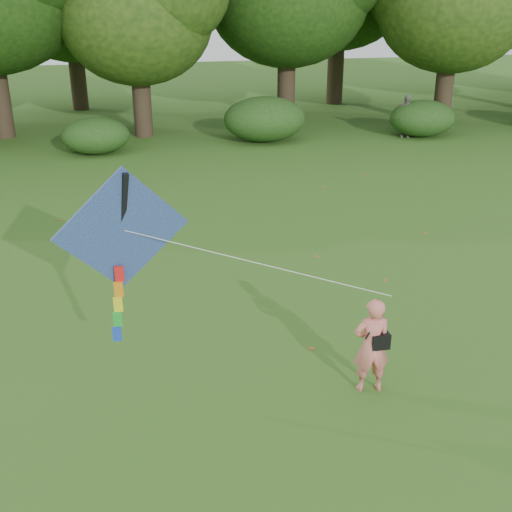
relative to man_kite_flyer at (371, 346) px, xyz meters
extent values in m
plane|color=#265114|center=(-0.61, 0.44, -0.83)|extent=(100.00, 100.00, 0.00)
imported|color=#DD7168|center=(0.00, 0.00, 0.00)|extent=(0.64, 0.45, 1.65)
imported|color=slate|center=(8.59, 17.84, 0.10)|extent=(1.17, 0.82, 1.85)
cube|color=black|center=(0.12, -0.03, 0.10)|extent=(0.30, 0.20, 0.26)
cylinder|color=black|center=(0.00, -0.04, 0.42)|extent=(0.33, 0.14, 0.47)
cube|color=#244C9D|center=(-3.74, 0.83, 1.96)|extent=(2.02, 0.57, 2.04)
cube|color=black|center=(-3.74, 0.86, 1.96)|extent=(0.33, 0.56, 1.84)
cylinder|color=white|center=(-1.75, 0.39, 1.42)|extent=(4.00, 0.90, 1.09)
cube|color=red|center=(-3.84, 0.85, 1.25)|extent=(0.14, 0.06, 0.26)
cube|color=orange|center=(-3.87, 0.85, 0.99)|extent=(0.14, 0.06, 0.26)
cube|color=yellow|center=(-3.90, 0.85, 0.73)|extent=(0.14, 0.06, 0.26)
cube|color=green|center=(-3.93, 0.85, 0.47)|extent=(0.14, 0.06, 0.26)
cube|color=blue|center=(-3.96, 0.85, 0.21)|extent=(0.14, 0.06, 0.26)
cylinder|color=#3A2D1E|center=(-2.61, 20.44, 0.75)|extent=(0.80, 0.80, 3.15)
ellipsoid|color=#1E3F11|center=(-2.61, 20.44, 4.08)|extent=(6.40, 6.40, 5.44)
cylinder|color=#3A2D1E|center=(4.39, 22.44, 1.01)|extent=(0.86, 0.86, 3.67)
cylinder|color=#3A2D1E|center=(11.39, 19.94, 0.89)|extent=(0.83, 0.83, 3.43)
ellipsoid|color=#1E3F11|center=(11.39, 19.94, 4.47)|extent=(6.80, 6.80, 5.78)
cylinder|color=#3A2D1E|center=(-5.61, 27.94, 0.92)|extent=(0.84, 0.84, 3.50)
ellipsoid|color=#1E3F11|center=(-5.61, 27.94, 4.60)|extent=(7.00, 7.00, 5.95)
cylinder|color=#3A2D1E|center=(8.39, 26.94, 1.19)|extent=(0.90, 0.90, 4.02)
ellipsoid|color=#264919|center=(-4.61, 17.54, -0.11)|extent=(2.66, 2.09, 1.42)
ellipsoid|color=#264919|center=(2.39, 18.34, 0.11)|extent=(3.50, 2.75, 1.88)
ellipsoid|color=#264919|center=(9.39, 17.84, -0.04)|extent=(2.94, 2.31, 1.58)
cube|color=#925828|center=(4.75, 12.39, -0.82)|extent=(0.11, 0.14, 0.01)
cube|color=#925828|center=(0.83, 5.58, -0.82)|extent=(0.12, 0.14, 0.01)
cube|color=#925828|center=(-4.68, 8.62, -0.82)|extent=(0.14, 0.12, 0.01)
cube|color=#925828|center=(2.79, 11.20, -0.82)|extent=(0.14, 0.14, 0.01)
cube|color=#925828|center=(4.17, 6.53, -0.82)|extent=(0.14, 0.12, 0.01)
cube|color=#925828|center=(-0.55, 1.42, -0.82)|extent=(0.14, 0.14, 0.01)
cube|color=#925828|center=(1.93, 3.93, -0.82)|extent=(0.10, 0.13, 0.01)
cube|color=#925828|center=(-5.56, 9.69, -0.82)|extent=(0.09, 0.13, 0.01)
camera|label=1|loc=(-3.66, -8.30, 5.29)|focal=45.00mm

